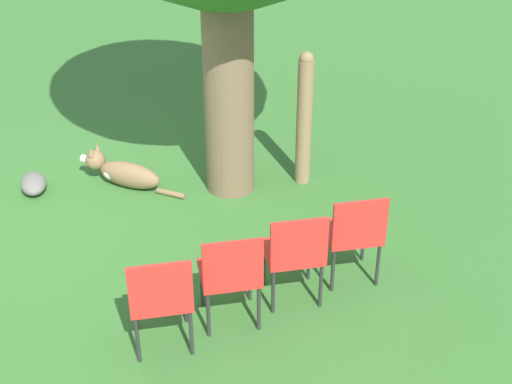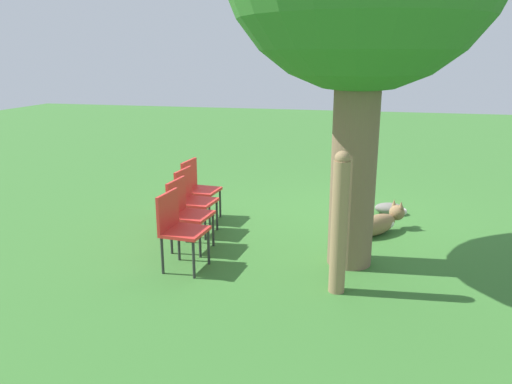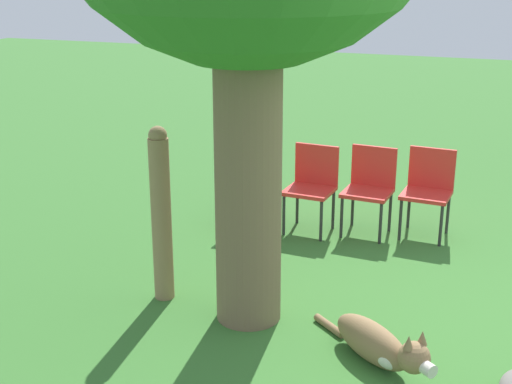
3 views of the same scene
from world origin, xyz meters
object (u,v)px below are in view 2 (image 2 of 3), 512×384
at_px(dog, 381,223).
at_px(red_chair_1, 192,197).
at_px(fence_post, 339,223).
at_px(red_chair_3, 178,225).
at_px(red_chair_0, 197,186).
at_px(red_chair_2, 186,210).

bearing_deg(dog, red_chair_1, 142.38).
bearing_deg(fence_post, dog, -103.26).
height_order(dog, red_chair_1, red_chair_1).
relative_size(dog, fence_post, 0.69).
distance_m(red_chair_1, red_chair_3, 1.11).
bearing_deg(red_chair_0, red_chair_3, -72.15).
distance_m(red_chair_0, red_chair_2, 1.11).
relative_size(fence_post, red_chair_3, 1.66).
height_order(red_chair_0, red_chair_1, same).
height_order(fence_post, red_chair_0, fence_post).
height_order(dog, red_chair_3, red_chair_3).
xyz_separation_m(red_chair_1, red_chair_3, (-0.25, 1.08, 0.00)).
distance_m(dog, fence_post, 1.92).
xyz_separation_m(red_chair_0, red_chair_3, (-0.38, 1.62, 0.00)).
bearing_deg(fence_post, red_chair_3, -5.64).
xyz_separation_m(red_chair_2, red_chair_3, (-0.13, 0.54, 0.00)).
bearing_deg(red_chair_0, dog, 4.82).
relative_size(fence_post, red_chair_1, 1.66).
xyz_separation_m(dog, fence_post, (0.42, 1.79, 0.56)).
height_order(fence_post, red_chair_1, fence_post).
distance_m(fence_post, red_chair_0, 2.74).
distance_m(dog, red_chair_1, 2.45).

